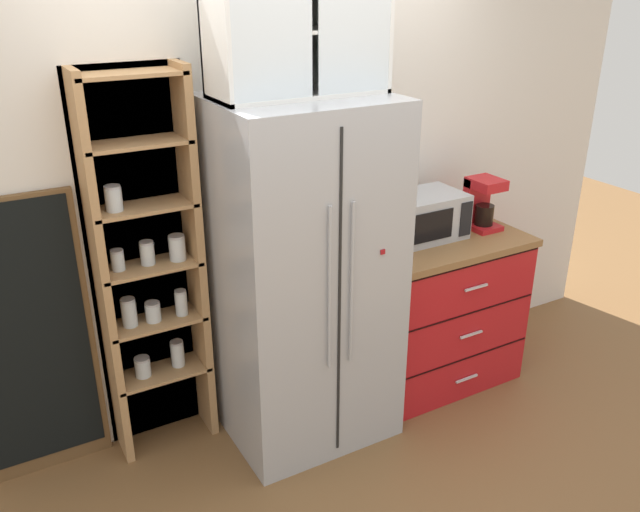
{
  "coord_description": "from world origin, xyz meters",
  "views": [
    {
      "loc": [
        -1.44,
        -2.72,
        2.36
      ],
      "look_at": [
        0.1,
        -0.01,
        1.01
      ],
      "focal_mm": 36.91,
      "sensor_mm": 36.0,
      "label": 1
    }
  ],
  "objects": [
    {
      "name": "ground_plane",
      "position": [
        0.0,
        0.0,
        0.0
      ],
      "size": [
        10.72,
        10.72,
        0.0
      ],
      "primitive_type": "plane",
      "color": "brown"
    },
    {
      "name": "wall_back_cream",
      "position": [
        0.0,
        0.4,
        1.27
      ],
      "size": [
        5.02,
        0.1,
        2.55
      ],
      "primitive_type": "cube",
      "color": "silver",
      "rests_on": "ground"
    },
    {
      "name": "refrigerator",
      "position": [
        0.0,
        -0.01,
        0.92
      ],
      "size": [
        0.85,
        0.74,
        1.83
      ],
      "color": "#ADAFB5",
      "rests_on": "ground"
    },
    {
      "name": "pantry_shelf_column",
      "position": [
        -0.72,
        0.3,
        1.01
      ],
      "size": [
        0.55,
        0.25,
        1.99
      ],
      "color": "brown",
      "rests_on": "ground"
    },
    {
      "name": "counter_cabinet",
      "position": [
        0.93,
        0.03,
        0.47
      ],
      "size": [
        0.96,
        0.67,
        0.94
      ],
      "color": "red",
      "rests_on": "ground"
    },
    {
      "name": "microwave",
      "position": [
        0.84,
        0.08,
        1.07
      ],
      "size": [
        0.44,
        0.33,
        0.26
      ],
      "color": "#ADAFB5",
      "rests_on": "counter_cabinet"
    },
    {
      "name": "coffee_maker",
      "position": [
        1.23,
        0.04,
        1.09
      ],
      "size": [
        0.17,
        0.2,
        0.31
      ],
      "color": "red",
      "rests_on": "counter_cabinet"
    },
    {
      "name": "mug_red",
      "position": [
        0.52,
        -0.0,
        0.98
      ],
      "size": [
        0.11,
        0.07,
        0.08
      ],
      "color": "red",
      "rests_on": "counter_cabinet"
    },
    {
      "name": "bottle_cobalt",
      "position": [
        0.93,
        0.03,
        1.04
      ],
      "size": [
        0.06,
        0.06,
        0.24
      ],
      "color": "navy",
      "rests_on": "counter_cabinet"
    },
    {
      "name": "upper_cabinet",
      "position": [
        0.0,
        0.04,
        2.12
      ],
      "size": [
        0.81,
        0.32,
        0.57
      ],
      "color": "silver",
      "rests_on": "refrigerator"
    },
    {
      "name": "chalkboard_menu",
      "position": [
        -1.31,
        0.33,
        0.73
      ],
      "size": [
        0.6,
        0.04,
        1.46
      ],
      "color": "brown",
      "rests_on": "ground"
    }
  ]
}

